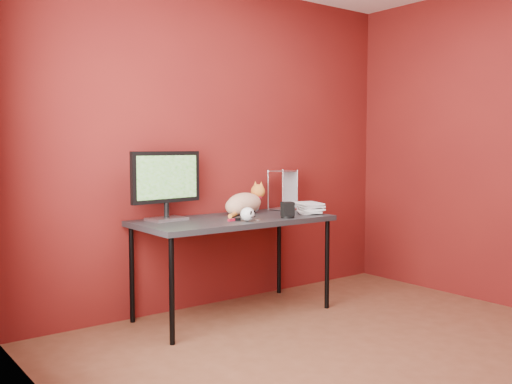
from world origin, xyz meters
TOP-DOWN VIEW (x-y plane):
  - room at (0.00, 0.00)m, footprint 3.52×3.52m
  - desk at (-0.15, 1.37)m, footprint 1.50×0.70m
  - monitor at (-0.62, 1.55)m, footprint 0.59×0.22m
  - cat at (0.07, 1.53)m, footprint 0.50×0.32m
  - skull_mug at (-0.18, 1.15)m, footprint 0.10×0.11m
  - speaker at (0.18, 1.13)m, footprint 0.11×0.11m
  - book_stack at (0.46, 1.32)m, footprint 0.30×0.31m
  - wire_rack at (0.52, 1.59)m, footprint 0.23×0.20m
  - pocket_knife at (-0.25, 1.23)m, footprint 0.09×0.03m
  - black_gadget at (-0.22, 1.23)m, footprint 0.05×0.04m
  - washer at (-0.08, 1.16)m, footprint 0.04×0.04m

SIDE VIEW (x-z plane):
  - desk at x=-0.15m, z-range 0.32..1.07m
  - washer at x=-0.08m, z-range 0.75..0.75m
  - pocket_knife at x=-0.25m, z-range 0.75..0.77m
  - black_gadget at x=-0.22m, z-range 0.75..0.77m
  - skull_mug at x=-0.18m, z-range 0.75..0.85m
  - speaker at x=0.18m, z-range 0.75..0.87m
  - cat at x=0.07m, z-range 0.71..0.97m
  - wire_rack at x=0.52m, z-range 0.75..1.09m
  - monitor at x=-0.62m, z-range 0.78..1.29m
  - book_stack at x=0.46m, z-range 0.75..1.75m
  - room at x=0.00m, z-range 0.14..2.75m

